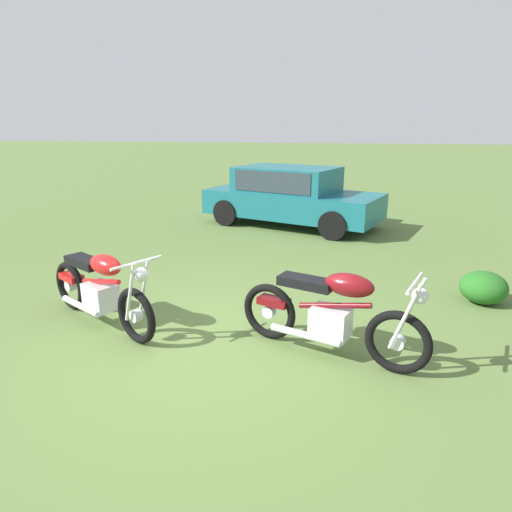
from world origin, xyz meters
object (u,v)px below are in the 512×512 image
at_px(motorcycle_red, 100,289).
at_px(shrub_low, 484,287).
at_px(motorcycle_maroon, 331,313).
at_px(car_teal, 290,193).

xyz_separation_m(motorcycle_red, shrub_low, (4.83, 1.74, -0.25)).
relative_size(motorcycle_maroon, shrub_low, 3.23).
bearing_deg(motorcycle_red, car_teal, 104.66).
xyz_separation_m(car_teal, shrub_low, (3.32, -4.42, -0.57)).
xyz_separation_m(motorcycle_maroon, car_teal, (-1.28, 6.33, 0.31)).
relative_size(motorcycle_red, car_teal, 0.42).
bearing_deg(motorcycle_red, motorcycle_maroon, 24.97).
xyz_separation_m(motorcycle_red, car_teal, (1.52, 6.16, 0.32)).
bearing_deg(shrub_low, motorcycle_maroon, -136.79).
xyz_separation_m(motorcycle_red, motorcycle_maroon, (2.80, -0.17, 0.00)).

